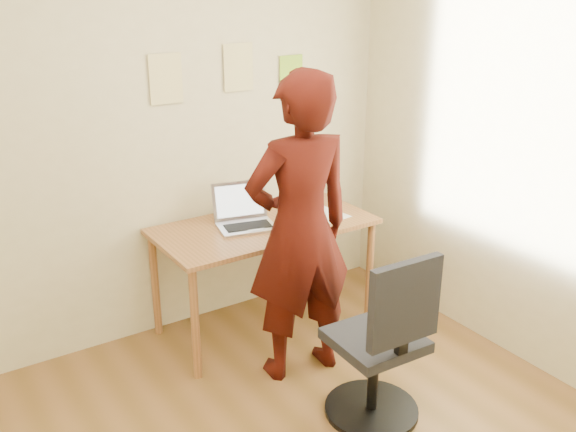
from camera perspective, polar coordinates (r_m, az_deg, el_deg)
room at (r=2.50m, az=1.74°, el=-0.24°), size 3.58×3.58×2.78m
desk at (r=4.15m, az=-2.13°, el=-1.81°), size 1.40×0.70×0.74m
laptop at (r=4.09m, az=-3.92°, el=-0.11°), size 0.42×0.39×0.26m
paper_sheet at (r=4.30m, az=3.06°, el=0.21°), size 0.28×0.36×0.00m
phone at (r=4.02m, az=0.96°, el=-1.19°), size 0.08×0.12×0.01m
wall_note_left at (r=4.00m, az=-10.80°, el=11.89°), size 0.21×0.00×0.30m
wall_note_mid at (r=4.21m, az=-4.43°, el=13.04°), size 0.21×0.00×0.30m
wall_note_right at (r=4.42m, az=0.28°, el=12.56°), size 0.18×0.00×0.24m
office_chair at (r=3.42m, az=8.39°, el=-11.79°), size 0.51×0.51×0.98m
person at (r=3.59m, az=1.04°, el=-1.28°), size 0.70×0.49×1.80m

